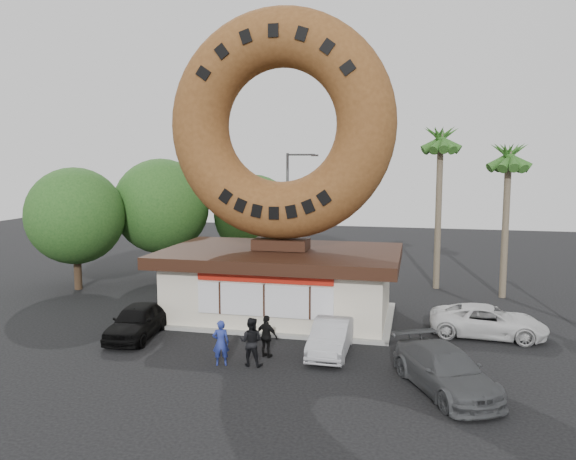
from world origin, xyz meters
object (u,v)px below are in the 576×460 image
(donut_shop, at_px, (281,281))
(person_center, at_px, (251,342))
(person_left, at_px, (221,343))
(car_silver, at_px, (331,337))
(car_black, at_px, (137,321))
(person_right, at_px, (267,336))
(giant_donut, at_px, (281,125))
(car_white, at_px, (488,321))
(street_lamp, at_px, (290,207))
(car_grey, at_px, (445,370))

(donut_shop, height_order, person_center, donut_shop)
(person_left, height_order, car_silver, person_left)
(car_black, bearing_deg, donut_shop, 34.48)
(person_center, relative_size, person_right, 1.11)
(giant_donut, relative_size, car_white, 2.21)
(street_lamp, relative_size, car_grey, 1.65)
(car_black, bearing_deg, person_right, -16.68)
(person_left, bearing_deg, giant_donut, -114.41)
(person_left, distance_m, car_white, 11.55)
(giant_donut, height_order, person_center, giant_donut)
(person_center, xyz_separation_m, car_black, (-5.72, 2.11, -0.19))
(car_black, xyz_separation_m, car_grey, (12.56, -2.90, -0.01))
(donut_shop, height_order, car_white, donut_shop)
(car_silver, height_order, car_grey, car_grey)
(person_left, relative_size, car_silver, 0.43)
(giant_donut, height_order, car_black, giant_donut)
(car_black, relative_size, car_grey, 0.86)
(street_lamp, distance_m, car_grey, 20.03)
(person_left, distance_m, car_black, 5.18)
(person_left, relative_size, car_black, 0.41)
(car_silver, bearing_deg, car_grey, -33.02)
(giant_donut, distance_m, car_black, 10.89)
(car_silver, xyz_separation_m, car_grey, (4.18, -2.75, 0.05))
(giant_donut, relative_size, person_right, 6.51)
(street_lamp, distance_m, person_left, 17.27)
(giant_donut, distance_m, car_silver, 10.17)
(donut_shop, height_order, car_silver, donut_shop)
(street_lamp, height_order, car_white, street_lamp)
(person_left, height_order, car_black, person_left)
(car_silver, height_order, car_white, car_white)
(car_grey, bearing_deg, street_lamp, 90.91)
(giant_donut, relative_size, street_lamp, 1.33)
(donut_shop, height_order, person_left, donut_shop)
(giant_donut, bearing_deg, person_right, -81.89)
(street_lamp, relative_size, person_right, 4.89)
(car_silver, relative_size, car_grey, 0.82)
(car_silver, bearing_deg, giant_donut, 124.28)
(street_lamp, bearing_deg, person_left, -85.80)
(giant_donut, height_order, car_grey, giant_donut)
(person_right, bearing_deg, car_black, 8.65)
(street_lamp, relative_size, car_white, 1.66)
(person_right, distance_m, car_white, 9.72)
(giant_donut, bearing_deg, donut_shop, -90.00)
(street_lamp, distance_m, person_center, 17.16)
(giant_donut, height_order, car_silver, giant_donut)
(car_black, distance_m, car_grey, 12.89)
(person_left, bearing_deg, person_right, -159.13)
(street_lamp, xyz_separation_m, person_center, (2.33, -16.62, -3.58))
(car_black, height_order, car_white, car_black)
(person_right, relative_size, car_grey, 0.34)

